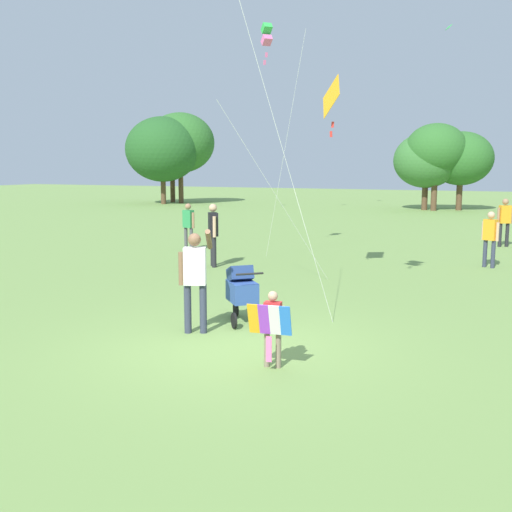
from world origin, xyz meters
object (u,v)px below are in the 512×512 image
object	(u,v)px
person_sitting_far	(188,223)
person_couple_left	(490,235)
stroller	(242,289)
kite_green_novelty	(329,101)
kite_orange_delta	(267,36)
person_red_shirt	(213,230)
child_with_butterfly_kite	(272,323)
person_adult_flyer	(195,273)
person_kid_running	(505,218)

from	to	relation	value
person_sitting_far	person_couple_left	bearing A→B (deg)	1.95
stroller	person_sitting_far	distance (m)	9.30
kite_green_novelty	stroller	bearing A→B (deg)	-93.16
stroller	person_couple_left	size ratio (longest dim) A/B	0.67
kite_orange_delta	person_red_shirt	bearing A→B (deg)	-106.41
kite_green_novelty	person_sitting_far	world-z (taller)	kite_green_novelty
child_with_butterfly_kite	person_red_shirt	size ratio (longest dim) A/B	0.62
person_adult_flyer	kite_orange_delta	world-z (taller)	kite_orange_delta
person_adult_flyer	kite_green_novelty	size ratio (longest dim) A/B	0.36
person_adult_flyer	kite_green_novelty	xyz separation A→B (m)	(0.67, 5.43, 3.27)
kite_green_novelty	person_red_shirt	distance (m)	4.76
stroller	person_kid_running	bearing A→B (deg)	71.80
person_red_shirt	person_sitting_far	world-z (taller)	person_red_shirt
person_sitting_far	person_couple_left	xyz separation A→B (m)	(9.21, 0.31, -0.00)
stroller	kite_orange_delta	bearing A→B (deg)	108.76
person_adult_flyer	person_couple_left	world-z (taller)	person_adult_flyer
kite_green_novelty	person_sitting_far	size ratio (longest dim) A/B	3.18
stroller	person_kid_running	size ratio (longest dim) A/B	0.63
child_with_butterfly_kite	person_kid_running	world-z (taller)	person_kid_running
kite_green_novelty	person_couple_left	bearing A→B (deg)	43.58
person_kid_running	person_adult_flyer	bearing A→B (deg)	-108.60
person_sitting_far	person_couple_left	world-z (taller)	person_sitting_far
person_adult_flyer	person_sitting_far	distance (m)	9.87
person_red_shirt	person_sitting_far	bearing A→B (deg)	131.19
kite_green_novelty	kite_orange_delta	bearing A→B (deg)	133.53
person_kid_running	person_red_shirt	bearing A→B (deg)	-134.22
person_adult_flyer	person_couple_left	xyz separation A→B (m)	(4.28, 8.87, -0.11)
person_red_shirt	person_couple_left	bearing A→B (deg)	21.76
person_sitting_far	kite_orange_delta	bearing A→B (deg)	-4.57
kite_orange_delta	person_sitting_far	bearing A→B (deg)	175.43
child_with_butterfly_kite	person_adult_flyer	world-z (taller)	person_adult_flyer
child_with_butterfly_kite	kite_orange_delta	bearing A→B (deg)	112.45
person_sitting_far	child_with_butterfly_kite	bearing A→B (deg)	-55.12
kite_green_novelty	person_kid_running	world-z (taller)	kite_green_novelty
child_with_butterfly_kite	kite_orange_delta	xyz separation A→B (m)	(-3.91, 9.47, 5.85)
person_kid_running	stroller	bearing A→B (deg)	-108.20
kite_orange_delta	kite_green_novelty	xyz separation A→B (m)	(2.75, -2.90, -2.21)
kite_orange_delta	person_red_shirt	xyz separation A→B (m)	(-0.67, -2.26, -5.47)
stroller	kite_orange_delta	distance (m)	9.76
stroller	person_adult_flyer	bearing A→B (deg)	-113.84
person_adult_flyer	person_sitting_far	xyz separation A→B (m)	(-4.93, 8.55, -0.10)
kite_green_novelty	child_with_butterfly_kite	bearing A→B (deg)	-79.97
stroller	person_sitting_far	bearing A→B (deg)	125.15
person_adult_flyer	person_couple_left	size ratio (longest dim) A/B	1.14
child_with_butterfly_kite	person_sitting_far	bearing A→B (deg)	124.88
kite_green_novelty	person_sitting_far	distance (m)	7.24
child_with_butterfly_kite	kite_green_novelty	size ratio (longest dim) A/B	0.22
child_with_butterfly_kite	person_red_shirt	world-z (taller)	person_red_shirt
kite_green_novelty	person_kid_running	bearing A→B (deg)	64.41
person_adult_flyer	person_kid_running	size ratio (longest dim) A/B	1.07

